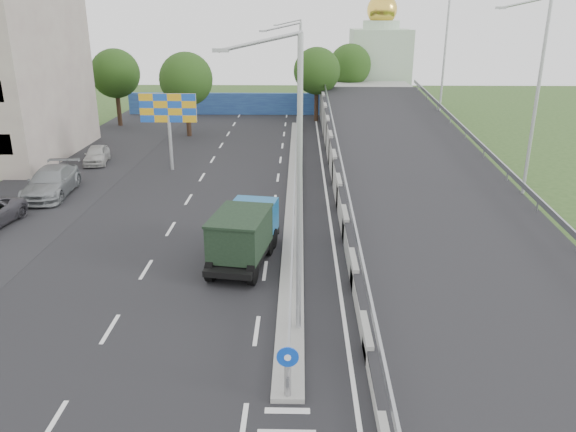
{
  "coord_description": "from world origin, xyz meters",
  "views": [
    {
      "loc": [
        0.3,
        -11.5,
        10.73
      ],
      "look_at": [
        -0.21,
        12.14,
        2.2
      ],
      "focal_mm": 35.0,
      "sensor_mm": 36.0,
      "label": 1
    }
  ],
  "objects_px": {
    "lamp_post_mid": "(297,93)",
    "dump_truck": "(245,233)",
    "lamp_post_near": "(294,176)",
    "lamp_post_far": "(298,66)",
    "sign_bollard": "(288,371)",
    "parked_car_e": "(97,155)",
    "parked_car_d": "(51,182)",
    "church": "(379,61)",
    "billboard": "(168,112)"
  },
  "relations": [
    {
      "from": "sign_bollard",
      "to": "lamp_post_near",
      "type": "bearing_deg",
      "value": 88.36
    },
    {
      "from": "sign_bollard",
      "to": "billboard",
      "type": "bearing_deg",
      "value": 109.21
    },
    {
      "from": "lamp_post_mid",
      "to": "lamp_post_far",
      "type": "bearing_deg",
      "value": 90.0
    },
    {
      "from": "parked_car_d",
      "to": "lamp_post_far",
      "type": "bearing_deg",
      "value": 53.19
    },
    {
      "from": "lamp_post_far",
      "to": "parked_car_e",
      "type": "height_order",
      "value": "lamp_post_far"
    },
    {
      "from": "lamp_post_far",
      "to": "billboard",
      "type": "height_order",
      "value": "lamp_post_far"
    },
    {
      "from": "billboard",
      "to": "sign_bollard",
      "type": "bearing_deg",
      "value": -70.79
    },
    {
      "from": "parked_car_e",
      "to": "billboard",
      "type": "bearing_deg",
      "value": -26.11
    },
    {
      "from": "lamp_post_mid",
      "to": "church",
      "type": "relative_size",
      "value": 0.73
    },
    {
      "from": "lamp_post_near",
      "to": "church",
      "type": "xyz_separation_m",
      "value": [
        9.89,
        54.0,
        -0.5
      ]
    },
    {
      "from": "lamp_post_mid",
      "to": "dump_truck",
      "type": "xyz_separation_m",
      "value": [
        -2.28,
        -13.92,
        -4.4
      ]
    },
    {
      "from": "lamp_post_near",
      "to": "dump_truck",
      "type": "relative_size",
      "value": 1.67
    },
    {
      "from": "lamp_post_far",
      "to": "billboard",
      "type": "bearing_deg",
      "value": -116.84
    },
    {
      "from": "lamp_post_mid",
      "to": "dump_truck",
      "type": "distance_m",
      "value": 14.77
    },
    {
      "from": "church",
      "to": "billboard",
      "type": "distance_m",
      "value": 37.23
    },
    {
      "from": "lamp_post_near",
      "to": "lamp_post_mid",
      "type": "relative_size",
      "value": 1.0
    },
    {
      "from": "church",
      "to": "billboard",
      "type": "height_order",
      "value": "church"
    },
    {
      "from": "lamp_post_mid",
      "to": "church",
      "type": "height_order",
      "value": "church"
    },
    {
      "from": "parked_car_d",
      "to": "church",
      "type": "bearing_deg",
      "value": 52.08
    },
    {
      "from": "dump_truck",
      "to": "billboard",
      "type": "bearing_deg",
      "value": 122.68
    },
    {
      "from": "sign_bollard",
      "to": "lamp_post_mid",
      "type": "xyz_separation_m",
      "value": [
        0.11,
        23.83,
        4.77
      ]
    },
    {
      "from": "lamp_post_far",
      "to": "church",
      "type": "xyz_separation_m",
      "value": [
        9.89,
        14.0,
        -0.5
      ]
    },
    {
      "from": "lamp_post_near",
      "to": "dump_truck",
      "type": "xyz_separation_m",
      "value": [
        -2.28,
        6.08,
        -4.4
      ]
    },
    {
      "from": "lamp_post_mid",
      "to": "dump_truck",
      "type": "relative_size",
      "value": 1.67
    },
    {
      "from": "lamp_post_far",
      "to": "church",
      "type": "distance_m",
      "value": 17.15
    },
    {
      "from": "lamp_post_far",
      "to": "church",
      "type": "relative_size",
      "value": 0.73
    },
    {
      "from": "sign_bollard",
      "to": "church",
      "type": "distance_m",
      "value": 58.84
    },
    {
      "from": "lamp_post_far",
      "to": "dump_truck",
      "type": "height_order",
      "value": "lamp_post_far"
    },
    {
      "from": "parked_car_e",
      "to": "dump_truck",
      "type": "bearing_deg",
      "value": -63.59
    },
    {
      "from": "billboard",
      "to": "dump_truck",
      "type": "xyz_separation_m",
      "value": [
        6.83,
        -15.92,
        -2.78
      ]
    },
    {
      "from": "lamp_post_near",
      "to": "billboard",
      "type": "relative_size",
      "value": 1.83
    },
    {
      "from": "lamp_post_mid",
      "to": "church",
      "type": "xyz_separation_m",
      "value": [
        9.89,
        34.0,
        -0.5
      ]
    },
    {
      "from": "sign_bollard",
      "to": "lamp_post_near",
      "type": "height_order",
      "value": "lamp_post_near"
    },
    {
      "from": "lamp_post_near",
      "to": "lamp_post_far",
      "type": "xyz_separation_m",
      "value": [
        0.0,
        40.0,
        0.0
      ]
    },
    {
      "from": "sign_bollard",
      "to": "lamp_post_near",
      "type": "distance_m",
      "value": 6.12
    },
    {
      "from": "lamp_post_mid",
      "to": "billboard",
      "type": "height_order",
      "value": "lamp_post_mid"
    },
    {
      "from": "lamp_post_mid",
      "to": "parked_car_e",
      "type": "height_order",
      "value": "lamp_post_mid"
    },
    {
      "from": "sign_bollard",
      "to": "lamp_post_far",
      "type": "relative_size",
      "value": 0.17
    },
    {
      "from": "church",
      "to": "dump_truck",
      "type": "height_order",
      "value": "church"
    },
    {
      "from": "billboard",
      "to": "dump_truck",
      "type": "relative_size",
      "value": 0.91
    },
    {
      "from": "lamp_post_near",
      "to": "lamp_post_far",
      "type": "relative_size",
      "value": 1.0
    },
    {
      "from": "church",
      "to": "parked_car_d",
      "type": "xyz_separation_m",
      "value": [
        -25.19,
        -38.23,
        -4.45
      ]
    },
    {
      "from": "sign_bollard",
      "to": "parked_car_e",
      "type": "height_order",
      "value": "sign_bollard"
    },
    {
      "from": "church",
      "to": "parked_car_e",
      "type": "distance_m",
      "value": 39.57
    },
    {
      "from": "lamp_post_mid",
      "to": "church",
      "type": "bearing_deg",
      "value": 73.78
    },
    {
      "from": "church",
      "to": "parked_car_e",
      "type": "height_order",
      "value": "church"
    },
    {
      "from": "lamp_post_near",
      "to": "parked_car_e",
      "type": "bearing_deg",
      "value": 122.64
    },
    {
      "from": "lamp_post_mid",
      "to": "lamp_post_far",
      "type": "height_order",
      "value": "same"
    },
    {
      "from": "lamp_post_far",
      "to": "billboard",
      "type": "relative_size",
      "value": 1.83
    },
    {
      "from": "lamp_post_far",
      "to": "billboard",
      "type": "xyz_separation_m",
      "value": [
        -9.11,
        -18.0,
        -1.62
      ]
    }
  ]
}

